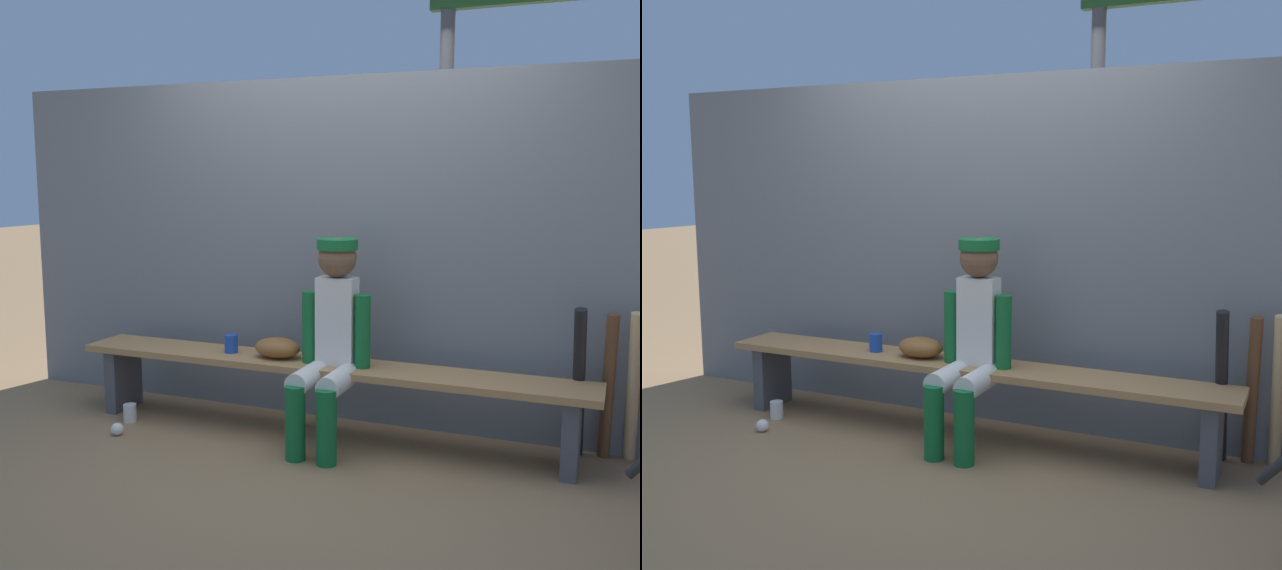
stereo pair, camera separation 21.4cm
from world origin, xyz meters
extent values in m
plane|color=olive|center=(0.00, 0.00, 0.00)|extent=(30.00, 30.00, 0.00)
cube|color=slate|center=(0.00, 0.36, 1.05)|extent=(4.72, 0.03, 2.10)
cube|color=#AD7F4C|center=(0.00, 0.00, 0.43)|extent=(3.09, 0.36, 0.04)
cube|color=#4C4C51|center=(-1.39, 0.00, 0.20)|extent=(0.08, 0.29, 0.41)
cube|color=#4C4C51|center=(1.39, 0.00, 0.20)|extent=(0.08, 0.29, 0.41)
cube|color=silver|center=(0.11, 0.00, 0.70)|extent=(0.22, 0.13, 0.50)
sphere|color=brown|center=(0.11, 0.00, 1.06)|extent=(0.22, 0.22, 0.22)
cylinder|color=#14662D|center=(0.11, 0.00, 1.13)|extent=(0.23, 0.23, 0.06)
cylinder|color=silver|center=(0.02, -0.19, 0.41)|extent=(0.13, 0.38, 0.13)
cylinder|color=#14662D|center=(0.02, -0.38, 0.20)|extent=(0.11, 0.11, 0.41)
cylinder|color=#14662D|center=(-0.05, -0.02, 0.65)|extent=(0.09, 0.09, 0.42)
cylinder|color=silver|center=(0.20, -0.19, 0.41)|extent=(0.13, 0.38, 0.13)
cylinder|color=#14662D|center=(0.20, -0.38, 0.20)|extent=(0.11, 0.11, 0.41)
cylinder|color=#14662D|center=(0.27, -0.02, 0.65)|extent=(0.09, 0.09, 0.42)
ellipsoid|color=brown|center=(-0.27, 0.00, 0.51)|extent=(0.28, 0.20, 0.12)
cylinder|color=black|center=(1.40, 0.19, 0.42)|extent=(0.07, 0.25, 0.85)
cylinder|color=brown|center=(1.55, 0.27, 0.40)|extent=(0.09, 0.16, 0.81)
cylinder|color=tan|center=(1.67, 0.27, 0.41)|extent=(0.07, 0.18, 0.82)
sphere|color=white|center=(-1.11, -0.44, 0.04)|extent=(0.07, 0.07, 0.07)
cylinder|color=silver|center=(-1.19, -0.21, 0.06)|extent=(0.08, 0.08, 0.11)
cylinder|color=#1E47AD|center=(-0.59, 0.01, 0.50)|extent=(0.08, 0.08, 0.11)
cylinder|color=#3F3F42|center=(0.39, 1.33, 1.31)|extent=(0.10, 0.10, 2.62)
cylinder|color=black|center=(1.72, -0.75, 0.39)|extent=(0.15, 0.04, 0.16)
camera|label=1|loc=(1.61, -3.85, 1.52)|focal=41.71mm
camera|label=2|loc=(1.80, -3.76, 1.52)|focal=41.71mm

